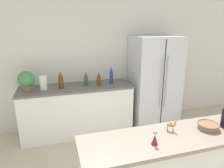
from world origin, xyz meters
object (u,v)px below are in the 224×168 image
wise_man_figurine_blue (155,139)px  back_bottle_1 (86,79)px  potted_plant (26,80)px  paper_towel_roll (43,83)px  fruit_bowl (208,126)px  back_bottle_0 (61,80)px  back_bottle_2 (99,79)px  camel_figurine (171,125)px  refrigerator (154,82)px  back_bottle_3 (111,75)px

wise_man_figurine_blue → back_bottle_1: bearing=97.0°
potted_plant → paper_towel_roll: 0.27m
paper_towel_roll → fruit_bowl: (1.60, -1.94, -0.02)m
potted_plant → back_bottle_0: potted_plant is taller
fruit_bowl → back_bottle_2: bearing=109.4°
back_bottle_1 → potted_plant: bearing=180.0°
fruit_bowl → camel_figurine: camel_figurine is taller
refrigerator → wise_man_figurine_blue: 2.27m
refrigerator → wise_man_figurine_blue: size_ratio=12.97×
refrigerator → fruit_bowl: refrigerator is taller
potted_plant → camel_figurine: bearing=-52.0°
paper_towel_roll → back_bottle_2: bearing=-2.3°
refrigerator → potted_plant: refrigerator is taller
back_bottle_1 → camel_figurine: back_bottle_1 is taller
fruit_bowl → back_bottle_3: bearing=102.2°
back_bottle_1 → back_bottle_3: size_ratio=0.76×
back_bottle_3 → fruit_bowl: 2.00m
back_bottle_1 → back_bottle_3: back_bottle_3 is taller
camel_figurine → refrigerator: bearing=66.6°
back_bottle_1 → back_bottle_2: size_ratio=1.00×
paper_towel_roll → wise_man_figurine_blue: bearing=-64.6°
potted_plant → wise_man_figurine_blue: (1.23, -2.06, -0.06)m
back_bottle_1 → back_bottle_2: (0.22, -0.06, -0.00)m
back_bottle_3 → camel_figurine: bearing=-88.6°
back_bottle_0 → potted_plant: bearing=176.4°
potted_plant → camel_figurine: 2.41m
paper_towel_roll → back_bottle_3: 1.18m
wise_man_figurine_blue → potted_plant: bearing=120.8°
potted_plant → back_bottle_2: bearing=-2.9°
potted_plant → wise_man_figurine_blue: bearing=-59.2°
refrigerator → potted_plant: (-2.28, 0.05, 0.20)m
back_bottle_3 → back_bottle_1: bearing=179.7°
back_bottle_2 → back_bottle_3: back_bottle_3 is taller
refrigerator → fruit_bowl: size_ratio=8.35×
potted_plant → back_bottle_3: back_bottle_3 is taller
back_bottle_2 → back_bottle_3: 0.26m
paper_towel_roll → back_bottle_0: size_ratio=0.75×
paper_towel_roll → camel_figurine: paper_towel_roll is taller
back_bottle_1 → wise_man_figurine_blue: 2.07m
back_bottle_3 → fruit_bowl: size_ratio=1.57×
paper_towel_roll → potted_plant: bearing=174.9°
back_bottle_1 → back_bottle_3: (0.46, -0.00, 0.04)m
back_bottle_2 → back_bottle_3: size_ratio=0.76×
back_bottle_0 → fruit_bowl: size_ratio=1.49×
refrigerator → back_bottle_1: size_ratio=6.94×
back_bottle_3 → wise_man_figurine_blue: (-0.21, -2.06, -0.04)m
wise_man_figurine_blue → refrigerator: bearing=62.2°
back_bottle_3 → wise_man_figurine_blue: back_bottle_3 is taller
wise_man_figurine_blue → back_bottle_2: bearing=91.1°
camel_figurine → paper_towel_roll: bearing=123.2°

